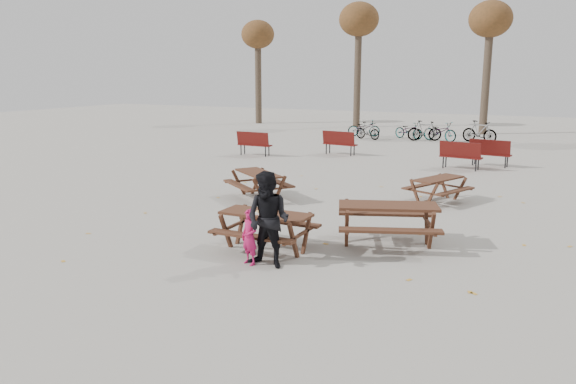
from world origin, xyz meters
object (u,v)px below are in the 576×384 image
at_px(adult, 268,220).
at_px(picnic_table_east, 388,225).
at_px(picnic_table_north, 258,186).
at_px(picnic_table_far, 438,190).
at_px(soda_bottle, 262,210).
at_px(child, 250,237).
at_px(food_tray, 259,214).
at_px(main_picnic_table, 266,222).

height_order(adult, picnic_table_east, adult).
height_order(picnic_table_east, picnic_table_north, picnic_table_east).
bearing_deg(picnic_table_far, soda_bottle, -177.24).
xyz_separation_m(child, picnic_table_north, (-2.51, 4.87, -0.14)).
relative_size(picnic_table_east, picnic_table_far, 1.26).
relative_size(soda_bottle, picnic_table_north, 0.10).
xyz_separation_m(child, picnic_table_far, (2.10, 6.66, -0.18)).
bearing_deg(food_tray, adult, -49.80).
distance_m(food_tray, picnic_table_far, 6.41).
relative_size(adult, picnic_table_north, 1.00).
distance_m(adult, picnic_table_north, 5.64).
bearing_deg(child, picnic_table_east, 70.10).
bearing_deg(picnic_table_far, main_picnic_table, -177.54).
bearing_deg(food_tray, child, -76.02).
height_order(child, adult, adult).
bearing_deg(main_picnic_table, picnic_table_far, 69.04).
relative_size(main_picnic_table, food_tray, 10.00).
xyz_separation_m(food_tray, soda_bottle, (0.03, 0.06, 0.05)).
height_order(main_picnic_table, picnic_table_far, main_picnic_table).
relative_size(food_tray, child, 0.17).
relative_size(food_tray, adult, 0.10).
bearing_deg(food_tray, picnic_table_north, 119.23).
distance_m(main_picnic_table, picnic_table_east, 2.50).
bearing_deg(adult, picnic_table_north, 122.86).
bearing_deg(picnic_table_east, main_picnic_table, -167.16).
height_order(child, picnic_table_east, child).
bearing_deg(picnic_table_north, picnic_table_far, 58.10).
bearing_deg(picnic_table_east, picnic_table_north, 128.84).
height_order(soda_bottle, picnic_table_north, soda_bottle).
xyz_separation_m(food_tray, child, (0.17, -0.68, -0.27)).
relative_size(child, adult, 0.59).
bearing_deg(main_picnic_table, food_tray, -103.73).
distance_m(food_tray, child, 0.75).
xyz_separation_m(main_picnic_table, picnic_table_east, (2.08, 1.39, -0.16)).
distance_m(adult, picnic_table_far, 6.86).
xyz_separation_m(soda_bottle, picnic_table_east, (2.09, 1.51, -0.42)).
distance_m(food_tray, soda_bottle, 0.09).
relative_size(adult, picnic_table_far, 1.12).
distance_m(child, adult, 0.52).
bearing_deg(adult, child, -171.56).
xyz_separation_m(main_picnic_table, adult, (0.49, -0.82, 0.30)).
distance_m(main_picnic_table, picnic_table_far, 6.21).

